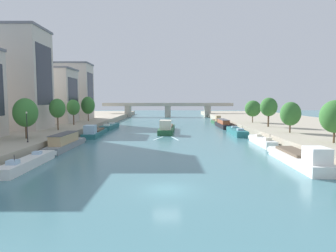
% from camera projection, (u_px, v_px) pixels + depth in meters
% --- Properties ---
extents(ground_plane, '(400.00, 400.00, 0.00)m').
position_uv_depth(ground_plane, '(167.00, 190.00, 26.38)').
color(ground_plane, teal).
extents(quay_left, '(36.00, 170.00, 1.78)m').
position_uv_depth(quay_left, '(37.00, 126.00, 81.13)').
color(quay_left, '#A89E89').
rests_on(quay_left, ground).
extents(quay_right, '(36.00, 170.00, 1.78)m').
position_uv_depth(quay_right, '(299.00, 126.00, 81.01)').
color(quay_right, '#A89E89').
rests_on(quay_right, ground).
extents(barge_midriver, '(4.43, 18.26, 3.43)m').
position_uv_depth(barge_midriver, '(167.00, 128.00, 73.06)').
color(barge_midriver, '#235633').
rests_on(barge_midriver, ground).
extents(wake_behind_barge, '(5.59, 6.04, 0.03)m').
position_uv_depth(wake_behind_barge, '(167.00, 138.00, 61.11)').
color(wake_behind_barge, silver).
rests_on(wake_behind_barge, ground).
extents(moored_boat_left_near, '(2.06, 12.60, 2.25)m').
position_uv_depth(moored_boat_left_near, '(29.00, 162.00, 35.15)').
color(moored_boat_left_near, silver).
rests_on(moored_boat_left_near, ground).
extents(moored_boat_left_second, '(2.74, 13.97, 2.64)m').
position_uv_depth(moored_boat_left_second, '(66.00, 142.00, 48.58)').
color(moored_boat_left_second, gray).
rests_on(moored_boat_left_second, ground).
extents(moored_boat_left_downstream, '(3.62, 15.39, 2.85)m').
position_uv_depth(moored_boat_left_downstream, '(95.00, 132.00, 65.62)').
color(moored_boat_left_downstream, '#23666B').
rests_on(moored_boat_left_downstream, ground).
extents(moored_boat_left_midway, '(3.21, 13.93, 2.27)m').
position_uv_depth(moored_boat_left_midway, '(110.00, 126.00, 82.30)').
color(moored_boat_left_midway, '#23666B').
rests_on(moored_boat_left_midway, ground).
extents(moored_boat_right_far, '(3.29, 14.82, 3.00)m').
position_uv_depth(moored_boat_right_far, '(300.00, 158.00, 36.12)').
color(moored_boat_right_far, silver).
rests_on(moored_boat_right_far, ground).
extents(moored_boat_right_upstream, '(2.22, 11.98, 2.37)m').
position_uv_depth(moored_boat_right_upstream, '(262.00, 141.00, 52.74)').
color(moored_boat_right_upstream, silver).
rests_on(moored_boat_right_upstream, ground).
extents(moored_boat_right_midway, '(3.10, 14.45, 2.42)m').
position_uv_depth(moored_boat_right_midway, '(237.00, 131.00, 68.56)').
color(moored_boat_right_midway, '#23666B').
rests_on(moored_boat_right_midway, ground).
extents(moored_boat_right_lone, '(2.53, 15.11, 2.48)m').
position_uv_depth(moored_boat_right_lone, '(223.00, 124.00, 85.55)').
color(moored_boat_right_lone, black).
rests_on(moored_boat_right_lone, ground).
extents(moored_boat_right_downstream, '(2.30, 10.12, 2.94)m').
position_uv_depth(moored_boat_right_downstream, '(217.00, 121.00, 99.01)').
color(moored_boat_right_downstream, '#235633').
rests_on(moored_boat_right_downstream, ground).
extents(tree_left_midway, '(3.94, 3.94, 6.73)m').
position_uv_depth(tree_left_midway, '(26.00, 113.00, 47.65)').
color(tree_left_midway, brown).
rests_on(tree_left_midway, quay_left).
extents(tree_left_third, '(3.35, 3.35, 6.70)m').
position_uv_depth(tree_left_third, '(58.00, 108.00, 61.18)').
color(tree_left_third, brown).
rests_on(tree_left_third, quay_left).
extents(tree_left_distant, '(3.29, 3.29, 6.52)m').
position_uv_depth(tree_left_distant, '(74.00, 107.00, 73.55)').
color(tree_left_distant, brown).
rests_on(tree_left_distant, quay_left).
extents(tree_left_by_lamp, '(4.09, 4.09, 7.40)m').
position_uv_depth(tree_left_by_lamp, '(89.00, 105.00, 86.73)').
color(tree_left_by_lamp, brown).
rests_on(tree_left_by_lamp, quay_left).
extents(tree_right_by_lamp, '(4.31, 4.31, 6.43)m').
position_uv_depth(tree_right_by_lamp, '(336.00, 117.00, 42.59)').
color(tree_right_by_lamp, brown).
rests_on(tree_right_by_lamp, quay_right).
extents(tree_right_midway, '(3.89, 3.89, 6.05)m').
position_uv_depth(tree_right_midway, '(291.00, 114.00, 56.04)').
color(tree_right_midway, brown).
rests_on(tree_right_midway, quay_right).
extents(tree_right_past_mid, '(4.00, 4.00, 6.98)m').
position_uv_depth(tree_right_past_mid, '(269.00, 107.00, 68.49)').
color(tree_right_past_mid, brown).
rests_on(tree_right_past_mid, quay_right).
extents(tree_right_third, '(4.45, 4.45, 6.27)m').
position_uv_depth(tree_right_third, '(253.00, 109.00, 81.34)').
color(tree_right_third, brown).
rests_on(tree_right_third, quay_right).
extents(lamppost_left_bank, '(0.28, 0.28, 4.67)m').
position_uv_depth(lamppost_left_bank, '(28.00, 126.00, 43.47)').
color(lamppost_left_bank, black).
rests_on(lamppost_left_bank, quay_left).
extents(building_left_corner, '(15.45, 10.22, 21.93)m').
position_uv_depth(building_left_corner, '(11.00, 79.00, 62.40)').
color(building_left_corner, '#BCB2A8').
rests_on(building_left_corner, quay_left).
extents(building_left_middle, '(15.90, 10.42, 15.27)m').
position_uv_depth(building_left_middle, '(46.00, 96.00, 80.50)').
color(building_left_middle, '#BCB2A8').
rests_on(building_left_middle, quay_left).
extents(building_left_far_end, '(16.26, 9.34, 18.79)m').
position_uv_depth(building_left_far_end, '(68.00, 91.00, 97.72)').
color(building_left_far_end, '#BCB2A8').
rests_on(building_left_far_end, quay_left).
extents(bridge_far, '(62.23, 4.40, 6.73)m').
position_uv_depth(bridge_far, '(168.00, 108.00, 137.81)').
color(bridge_far, '#ADA899').
rests_on(bridge_far, ground).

